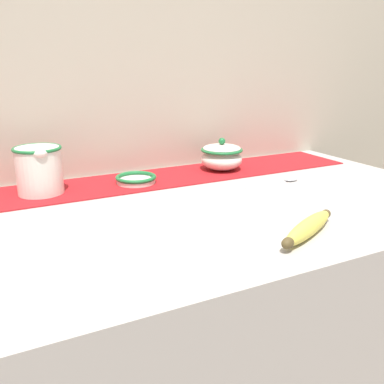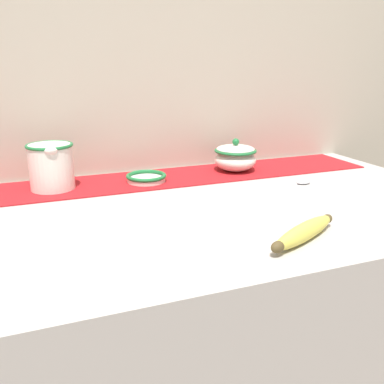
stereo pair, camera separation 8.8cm
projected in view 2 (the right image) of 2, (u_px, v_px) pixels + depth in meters
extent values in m
cube|color=#B7B2AD|center=(186.00, 377.00, 1.08)|extent=(1.38, 0.72, 0.91)
cube|color=#B7AD99|center=(138.00, 68.00, 1.20)|extent=(2.18, 0.04, 2.40)
cube|color=#A8191E|center=(154.00, 179.00, 1.17)|extent=(1.27, 0.20, 0.00)
cylinder|color=white|center=(51.00, 167.00, 1.06)|extent=(0.11, 0.11, 0.11)
torus|color=#1E7038|center=(49.00, 145.00, 1.04)|extent=(0.11, 0.11, 0.01)
torus|color=white|center=(49.00, 158.00, 1.11)|extent=(0.06, 0.01, 0.06)
ellipsoid|color=white|center=(51.00, 150.00, 1.00)|extent=(0.03, 0.02, 0.02)
ellipsoid|color=white|center=(235.00, 160.00, 1.24)|extent=(0.12, 0.12, 0.06)
torus|color=#1E7038|center=(236.00, 151.00, 1.23)|extent=(0.12, 0.12, 0.01)
ellipsoid|color=white|center=(236.00, 149.00, 1.23)|extent=(0.11, 0.11, 0.02)
sphere|color=#1E7038|center=(236.00, 142.00, 1.23)|extent=(0.02, 0.02, 0.02)
cylinder|color=white|center=(146.00, 179.00, 1.14)|extent=(0.10, 0.10, 0.01)
torus|color=#1E7038|center=(146.00, 176.00, 1.13)|extent=(0.11, 0.11, 0.01)
ellipsoid|color=#DBCC4C|center=(305.00, 232.00, 0.77)|extent=(0.19, 0.11, 0.03)
ellipsoid|color=brown|center=(278.00, 247.00, 0.70)|extent=(0.03, 0.03, 0.02)
ellipsoid|color=brown|center=(327.00, 219.00, 0.83)|extent=(0.03, 0.03, 0.02)
cube|color=silver|center=(276.00, 187.00, 1.09)|extent=(0.13, 0.01, 0.00)
ellipsoid|color=silver|center=(303.00, 182.00, 1.13)|extent=(0.04, 0.03, 0.01)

